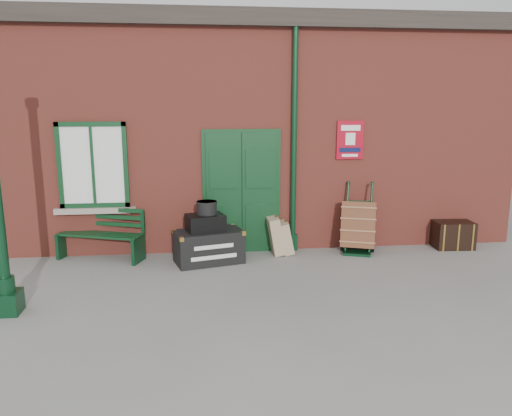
{
  "coord_description": "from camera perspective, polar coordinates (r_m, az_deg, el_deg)",
  "views": [
    {
      "loc": [
        -1.06,
        -7.46,
        2.7
      ],
      "look_at": [
        -0.13,
        0.6,
        1.0
      ],
      "focal_mm": 35.0,
      "sensor_mm": 36.0,
      "label": 1
    }
  ],
  "objects": [
    {
      "name": "porter_trolley",
      "position": [
        9.39,
        11.6,
        -2.05
      ],
      "size": [
        0.79,
        0.82,
        1.26
      ],
      "rotation": [
        0.0,
        0.0,
        -0.34
      ],
      "color": "black",
      "rests_on": "ground"
    },
    {
      "name": "ground",
      "position": [
        8.0,
        1.45,
        -7.88
      ],
      "size": [
        80.0,
        80.0,
        0.0
      ],
      "primitive_type": "plane",
      "color": "gray",
      "rests_on": "ground"
    },
    {
      "name": "dark_trunk",
      "position": [
        10.22,
        21.59,
        -2.86
      ],
      "size": [
        0.74,
        0.51,
        0.51
      ],
      "primitive_type": "cube",
      "rotation": [
        0.0,
        0.0,
        -0.06
      ],
      "color": "black",
      "rests_on": "ground"
    },
    {
      "name": "station_building",
      "position": [
        11.02,
        -1.04,
        9.02
      ],
      "size": [
        10.3,
        4.3,
        4.36
      ],
      "color": "#A14133",
      "rests_on": "ground"
    },
    {
      "name": "houdini_trunk",
      "position": [
        8.67,
        -5.41,
        -4.41
      ],
      "size": [
        1.25,
        0.89,
        0.57
      ],
      "primitive_type": "cube",
      "rotation": [
        0.0,
        0.0,
        0.26
      ],
      "color": "black",
      "rests_on": "ground"
    },
    {
      "name": "hatbox",
      "position": [
        8.54,
        -5.64,
        0.03
      ],
      "size": [
        0.42,
        0.42,
        0.23
      ],
      "primitive_type": "cylinder",
      "rotation": [
        0.0,
        0.0,
        0.26
      ],
      "color": "black",
      "rests_on": "strongbox"
    },
    {
      "name": "strongbox",
      "position": [
        8.56,
        -5.8,
        -1.68
      ],
      "size": [
        0.72,
        0.6,
        0.28
      ],
      "primitive_type": "cube",
      "rotation": [
        0.0,
        0.0,
        0.26
      ],
      "color": "black",
      "rests_on": "houdini_trunk"
    },
    {
      "name": "suitcase_front",
      "position": [
        9.16,
        3.33,
        -3.37
      ],
      "size": [
        0.3,
        0.44,
        0.6
      ],
      "primitive_type": "cube",
      "rotation": [
        0.0,
        -0.21,
        0.02
      ],
      "color": "tan",
      "rests_on": "ground"
    },
    {
      "name": "bench",
      "position": [
        9.22,
        -17.19,
        -2.71
      ],
      "size": [
        1.57,
        0.94,
        0.93
      ],
      "rotation": [
        0.0,
        0.0,
        -0.34
      ],
      "color": "#0E3318",
      "rests_on": "ground"
    },
    {
      "name": "suitcase_back",
      "position": [
        9.12,
        2.22,
        -3.12
      ],
      "size": [
        0.32,
        0.49,
        0.7
      ],
      "primitive_type": "cube",
      "rotation": [
        0.0,
        -0.17,
        0.02
      ],
      "color": "tan",
      "rests_on": "ground"
    }
  ]
}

